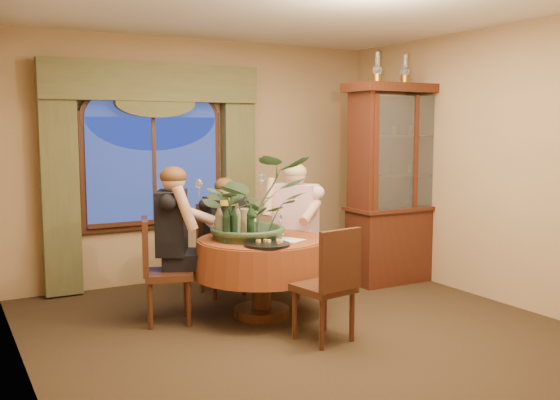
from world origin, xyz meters
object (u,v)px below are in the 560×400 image
chair_front_left (323,284)px  china_cabinet (403,184)px  wine_bottle_1 (234,224)px  olive_bowl (269,235)px  chair_right (288,251)px  centerpiece_plant (251,167)px  person_pink (296,229)px  wine_bottle_5 (230,220)px  oil_lamp_right (432,71)px  dining_table (262,277)px  stoneware_vase (245,223)px  wine_bottle_0 (237,222)px  wine_bottle_4 (219,222)px  wine_bottle_3 (226,225)px  oil_lamp_center (405,69)px  chair_back (168,271)px  oil_lamp_left (377,68)px  person_back (172,243)px  wine_bottle_2 (250,222)px  chair_back_right (223,250)px  person_scarf (225,237)px

chair_front_left → china_cabinet: bearing=25.3°
wine_bottle_1 → olive_bowl: bearing=5.1°
chair_right → centerpiece_plant: bearing=82.8°
olive_bowl → person_pink: bearing=41.6°
chair_front_left → wine_bottle_5: 1.19m
oil_lamp_right → dining_table: bearing=-169.1°
stoneware_vase → wine_bottle_0: 0.12m
person_pink → wine_bottle_0: person_pink is taller
china_cabinet → wine_bottle_4: (-2.48, -0.38, -0.22)m
wine_bottle_1 → wine_bottle_3: same height
oil_lamp_center → chair_back: size_ratio=0.35×
wine_bottle_3 → chair_front_left: bearing=-55.8°
wine_bottle_5 → chair_front_left: bearing=-70.4°
oil_lamp_right → chair_back: bearing=-175.8°
oil_lamp_center → china_cabinet: bearing=0.0°
oil_lamp_left → stoneware_vase: 2.41m
china_cabinet → chair_front_left: bearing=-145.6°
wine_bottle_4 → stoneware_vase: bearing=3.1°
person_pink → wine_bottle_4: 1.18m
person_back → olive_bowl: 0.90m
oil_lamp_right → wine_bottle_4: bearing=-172.5°
wine_bottle_2 → wine_bottle_5: (-0.10, 0.23, 0.00)m
china_cabinet → wine_bottle_0: 2.36m
chair_front_left → person_back: person_back is taller
chair_front_left → wine_bottle_2: bearing=99.4°
stoneware_vase → wine_bottle_3: wine_bottle_3 is taller
wine_bottle_0 → wine_bottle_2: same height
dining_table → person_back: size_ratio=0.90×
chair_back_right → centerpiece_plant: size_ratio=0.81×
chair_right → person_back: (-1.34, -0.18, 0.24)m
person_back → centerpiece_plant: size_ratio=1.21×
china_cabinet → stoneware_vase: (-2.20, -0.36, -0.25)m
centerpiece_plant → wine_bottle_2: size_ratio=3.60×
person_back → wine_bottle_3: (0.36, -0.44, 0.20)m
oil_lamp_center → stoneware_vase: size_ratio=1.24×
chair_right → wine_bottle_3: bearing=79.8°
stoneware_vase → wine_bottle_0: size_ratio=0.83×
chair_front_left → wine_bottle_2: size_ratio=2.91×
chair_front_left → oil_lamp_center: bearing=25.3°
stoneware_vase → chair_back_right: bearing=82.5°
chair_right → wine_bottle_2: (-0.73, -0.58, 0.44)m
centerpiece_plant → wine_bottle_1: centerpiece_plant is taller
oil_lamp_right → wine_bottle_5: bearing=-173.9°
dining_table → chair_front_left: size_ratio=1.34×
chair_right → chair_front_left: size_ratio=1.00×
person_scarf → wine_bottle_3: (-0.37, -0.89, 0.28)m
person_pink → person_scarf: 0.76m
wine_bottle_4 → china_cabinet: bearing=8.6°
oil_lamp_left → wine_bottle_0: bearing=-167.9°
dining_table → chair_front_left: 0.88m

